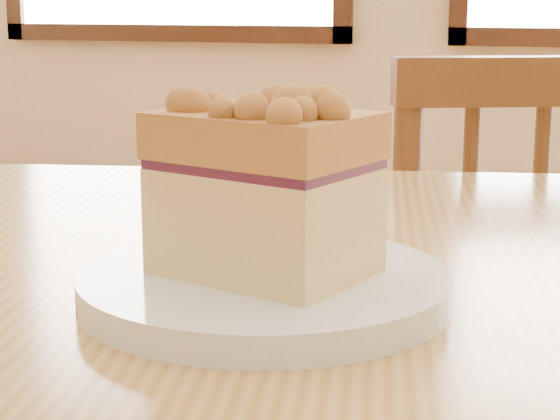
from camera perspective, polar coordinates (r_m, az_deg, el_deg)
name	(u,v)px	position (r m, az deg, el deg)	size (l,w,h in m)	color
cafe_chair_main	(494,359)	(1.38, 12.53, -8.58)	(0.51, 0.51, 0.87)	#572917
plate	(265,288)	(0.57, -0.89, -4.62)	(0.22, 0.22, 0.02)	white
cake_slice	(265,181)	(0.55, -0.90, 1.72)	(0.14, 0.12, 0.11)	#FFD390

